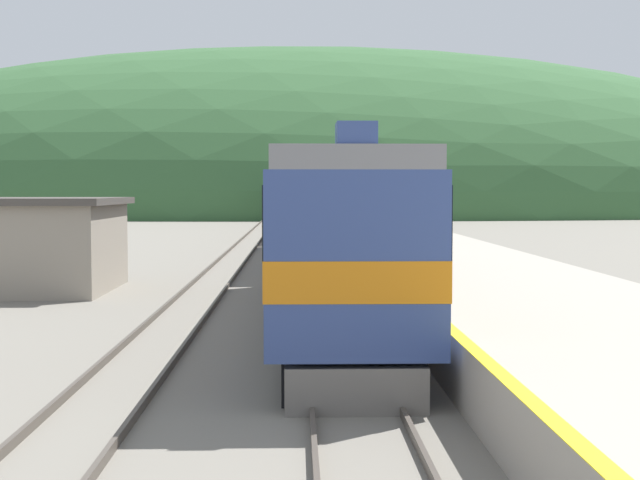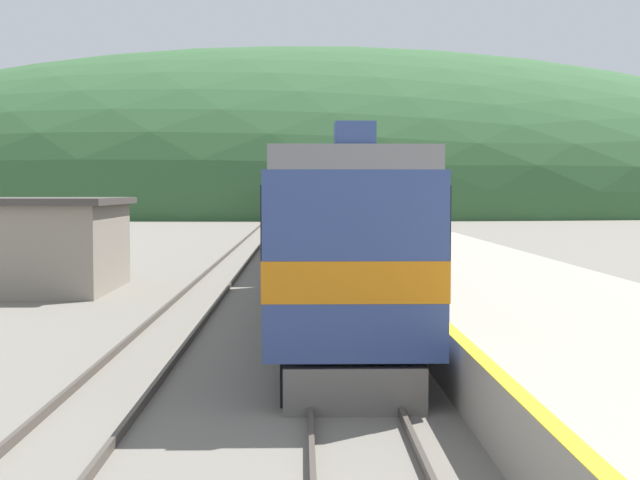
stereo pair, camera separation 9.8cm
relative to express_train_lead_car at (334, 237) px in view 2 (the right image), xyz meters
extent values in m
cube|color=#4C443D|center=(-0.72, 40.76, -2.28)|extent=(0.08, 180.00, 0.16)
cube|color=#4C443D|center=(0.72, 40.76, -2.28)|extent=(0.08, 180.00, 0.16)
cube|color=#4C443D|center=(-4.92, 40.76, -2.28)|extent=(0.08, 180.00, 0.16)
cube|color=#4C443D|center=(-3.48, 40.76, -2.28)|extent=(0.08, 180.00, 0.16)
cube|color=#9E9689|center=(4.92, 20.76, -1.80)|extent=(6.49, 140.00, 1.11)
cube|color=yellow|center=(1.80, 20.76, -1.24)|extent=(0.24, 140.00, 0.01)
ellipsoid|color=#335B33|center=(0.00, 120.43, -2.36)|extent=(184.05, 82.82, 51.76)
cube|color=gray|center=(-10.16, 8.35, -0.81)|extent=(5.17, 6.18, 3.09)
cube|color=#47423D|center=(-10.16, 8.35, 0.85)|extent=(5.67, 6.68, 0.24)
cube|color=black|center=(0.00, 0.23, -1.93)|extent=(2.42, 18.58, 0.85)
cube|color=#334784|center=(0.00, 0.23, 0.02)|extent=(2.95, 19.76, 3.06)
cube|color=orange|center=(0.00, 0.23, -0.22)|extent=(2.98, 19.78, 0.67)
cube|color=black|center=(0.00, 0.23, 0.70)|extent=(2.98, 18.58, 0.92)
cube|color=slate|center=(0.00, 0.23, 1.75)|extent=(2.78, 19.76, 0.40)
cube|color=black|center=(0.00, -8.52, 0.70)|extent=(2.99, 2.20, 1.22)
cube|color=#334784|center=(0.00, -9.20, 2.13)|extent=(0.64, 0.80, 0.36)
cube|color=slate|center=(0.00, -9.45, -1.98)|extent=(2.30, 0.40, 0.77)
cube|color=black|center=(0.00, 22.47, -1.93)|extent=(2.42, 21.54, 0.85)
cube|color=#334784|center=(0.00, 22.47, 0.02)|extent=(2.95, 22.92, 3.06)
cube|color=orange|center=(0.00, 22.47, -0.22)|extent=(2.98, 22.94, 0.67)
cube|color=black|center=(0.00, 22.47, 0.70)|extent=(2.98, 21.54, 0.92)
cube|color=slate|center=(0.00, 22.47, 1.75)|extent=(2.78, 22.92, 0.40)
cube|color=black|center=(0.00, 46.29, -1.93)|extent=(2.42, 21.54, 0.85)
cube|color=#334784|center=(0.00, 46.29, 0.02)|extent=(2.95, 22.92, 3.06)
cube|color=orange|center=(0.00, 46.29, -0.22)|extent=(2.98, 22.94, 0.67)
cube|color=black|center=(0.00, 46.29, 0.70)|extent=(2.98, 21.54, 0.92)
cube|color=slate|center=(0.00, 46.29, 1.75)|extent=(2.78, 22.92, 0.40)
cube|color=black|center=(0.00, 70.11, -1.93)|extent=(2.42, 21.54, 0.85)
cube|color=#334784|center=(0.00, 70.11, 0.02)|extent=(2.95, 22.92, 3.06)
cube|color=orange|center=(0.00, 70.11, -0.22)|extent=(2.98, 22.94, 0.67)
cube|color=black|center=(0.00, 70.11, 0.70)|extent=(2.98, 21.54, 0.92)
cube|color=slate|center=(0.00, 70.11, 1.75)|extent=(2.78, 22.92, 0.40)
camera|label=1|loc=(-0.96, -23.52, 1.23)|focal=50.00mm
camera|label=2|loc=(-0.86, -23.52, 1.23)|focal=50.00mm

